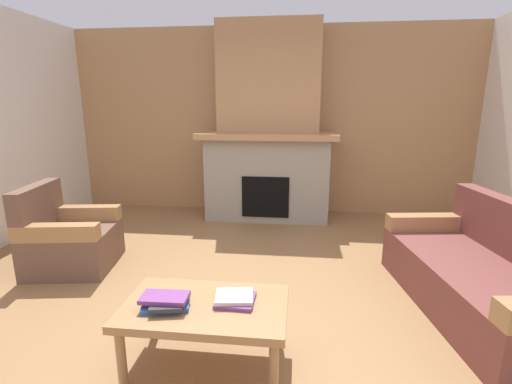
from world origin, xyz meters
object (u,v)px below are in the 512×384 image
object	(u,v)px
fireplace	(268,137)
armchair	(68,239)
coffee_table	(205,312)
couch	(485,278)

from	to	relation	value
fireplace	armchair	bearing A→B (deg)	-132.87
coffee_table	armchair	bearing A→B (deg)	143.76
fireplace	coffee_table	world-z (taller)	fireplace
armchair	coffee_table	xyz separation A→B (m)	(1.73, -1.27, 0.08)
fireplace	armchair	size ratio (longest dim) A/B	3.11
fireplace	couch	distance (m)	3.18
fireplace	coffee_table	size ratio (longest dim) A/B	2.70
couch	armchair	world-z (taller)	same
couch	coffee_table	distance (m)	2.21
couch	fireplace	bearing A→B (deg)	128.92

